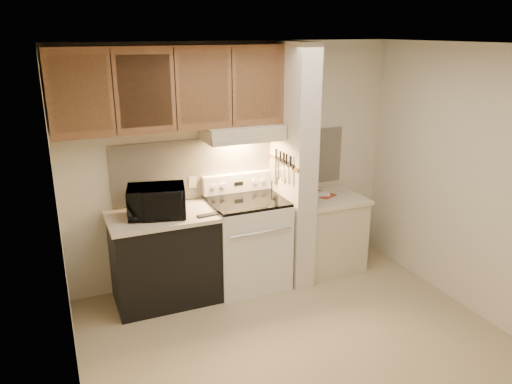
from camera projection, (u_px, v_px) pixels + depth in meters
floor at (297, 341)px, 4.38m from camera, size 3.60×3.60×0.00m
ceiling at (306, 45)px, 3.61m from camera, size 3.60×3.60×0.00m
wall_back at (235, 163)px, 5.31m from camera, size 3.60×2.50×0.02m
wall_left at (62, 243)px, 3.33m from camera, size 0.02×3.00×2.50m
wall_right at (472, 182)px, 4.66m from camera, size 0.02×3.00×2.50m
backsplash at (235, 165)px, 5.30m from camera, size 2.60×0.02×0.63m
range_body at (248, 243)px, 5.25m from camera, size 0.76×0.65×0.92m
oven_window at (259, 252)px, 4.96m from camera, size 0.50×0.01×0.30m
oven_handle at (261, 233)px, 4.86m from camera, size 0.65×0.02×0.02m
cooktop at (247, 201)px, 5.10m from camera, size 0.74×0.64×0.03m
range_backguard at (237, 183)px, 5.32m from camera, size 0.76×0.08×0.20m
range_display at (239, 184)px, 5.28m from camera, size 0.10×0.01×0.04m
range_knob_left_outer at (214, 187)px, 5.17m from camera, size 0.05×0.02×0.05m
range_knob_left_inner at (223, 186)px, 5.21m from camera, size 0.05×0.02×0.05m
range_knob_right_inner at (254, 182)px, 5.34m from camera, size 0.05×0.02×0.05m
range_knob_right_outer at (263, 181)px, 5.38m from camera, size 0.05×0.02×0.05m
dishwasher_front at (165, 259)px, 4.94m from camera, size 1.00×0.63×0.87m
left_countertop at (162, 217)px, 4.80m from camera, size 1.04×0.67×0.04m
spoon_rest at (208, 215)px, 4.76m from camera, size 0.22×0.09×0.01m
teal_jar at (162, 202)px, 4.99m from camera, size 0.12×0.12×0.11m
outlet at (193, 182)px, 5.15m from camera, size 0.08×0.01×0.12m
microwave at (156, 201)px, 4.71m from camera, size 0.60×0.47×0.30m
partition_pillar at (293, 166)px, 5.19m from camera, size 0.22×0.70×2.50m
pillar_trim at (283, 163)px, 5.13m from camera, size 0.01×0.70×0.04m
knife_strip at (284, 162)px, 5.08m from camera, size 0.02×0.42×0.04m
knife_blade_a at (291, 176)px, 4.95m from camera, size 0.01×0.03×0.16m
knife_handle_a at (291, 161)px, 4.91m from camera, size 0.02×0.02×0.10m
knife_blade_b at (286, 174)px, 5.05m from camera, size 0.01×0.04×0.18m
knife_handle_b at (287, 159)px, 5.00m from camera, size 0.02×0.02×0.10m
knife_blade_c at (282, 173)px, 5.12m from camera, size 0.01×0.04×0.20m
knife_handle_c at (284, 158)px, 5.05m from camera, size 0.02×0.02×0.10m
knife_blade_d at (280, 170)px, 5.16m from camera, size 0.01×0.04×0.16m
knife_handle_d at (280, 156)px, 5.12m from camera, size 0.02×0.02×0.10m
knife_blade_e at (277, 169)px, 5.24m from camera, size 0.01×0.04×0.18m
knife_handle_e at (276, 153)px, 5.21m from camera, size 0.02×0.02×0.10m
oven_mitt at (274, 170)px, 5.31m from camera, size 0.03×0.10×0.24m
right_cab_base at (327, 234)px, 5.62m from camera, size 0.70×0.60×0.81m
right_countertop at (329, 199)px, 5.49m from camera, size 0.74×0.64×0.04m
red_folder at (321, 194)px, 5.55m from camera, size 0.30×0.33×0.01m
white_box at (323, 194)px, 5.51m from camera, size 0.17×0.13×0.04m
range_hood at (242, 132)px, 5.00m from camera, size 0.78×0.44×0.15m
hood_lip at (250, 141)px, 4.83m from camera, size 0.78×0.04×0.06m
upper_cabinets at (171, 88)px, 4.64m from camera, size 2.18×0.33×0.77m
cab_door_a at (80, 94)px, 4.20m from camera, size 0.46×0.01×0.63m
cab_gap_a at (113, 93)px, 4.30m from camera, size 0.01×0.01×0.73m
cab_door_b at (145, 91)px, 4.40m from camera, size 0.46×0.01×0.63m
cab_gap_b at (175, 90)px, 4.50m from camera, size 0.01×0.01×0.73m
cab_door_c at (204, 89)px, 4.60m from camera, size 0.46×0.01×0.63m
cab_gap_c at (232, 87)px, 4.70m from camera, size 0.01×0.01×0.73m
cab_door_d at (258, 86)px, 4.80m from camera, size 0.46×0.01×0.63m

